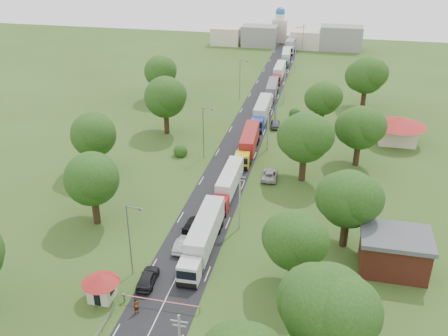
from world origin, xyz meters
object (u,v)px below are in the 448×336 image
(info_sign, at_px, (275,111))
(pedestrian_near, at_px, (136,307))
(car_lane_mid, at_px, (182,244))
(truck_0, at_px, (203,236))
(car_lane_front, at_px, (148,278))
(guard_booth, at_px, (101,284))
(boom_barrier, at_px, (150,300))

(info_sign, xyz_separation_m, pedestrian_near, (-7.62, -61.45, -2.05))
(pedestrian_near, bearing_deg, car_lane_mid, 40.05)
(truck_0, relative_size, car_lane_front, 3.20)
(guard_booth, bearing_deg, pedestrian_near, -16.89)
(car_lane_front, bearing_deg, pedestrian_near, 92.15)
(info_sign, distance_m, car_lane_front, 56.95)
(boom_barrier, height_order, car_lane_front, car_lane_front)
(car_lane_mid, bearing_deg, truck_0, -175.15)
(guard_booth, bearing_deg, car_lane_mid, 61.51)
(boom_barrier, height_order, pedestrian_near, pedestrian_near)
(truck_0, bearing_deg, car_lane_mid, -175.66)
(truck_0, relative_size, pedestrian_near, 8.22)
(guard_booth, relative_size, truck_0, 0.28)
(boom_barrier, bearing_deg, truck_0, 74.44)
(truck_0, height_order, car_lane_front, truck_0)
(pedestrian_near, bearing_deg, guard_booth, 119.46)
(info_sign, bearing_deg, guard_booth, -101.68)
(info_sign, relative_size, truck_0, 0.26)
(boom_barrier, distance_m, pedestrian_near, 1.80)
(guard_booth, bearing_deg, car_lane_front, 41.31)
(info_sign, height_order, car_lane_front, info_sign)
(guard_booth, relative_size, pedestrian_near, 2.31)
(guard_booth, xyz_separation_m, truck_0, (9.08, 11.64, 0.14))
(info_sign, relative_size, car_lane_front, 0.84)
(info_sign, distance_m, car_lane_mid, 49.02)
(boom_barrier, bearing_deg, guard_booth, -179.99)
(info_sign, height_order, car_lane_mid, info_sign)
(car_lane_front, bearing_deg, boom_barrier, 109.73)
(car_lane_front, xyz_separation_m, car_lane_mid, (2.00, 7.73, -0.10))
(guard_booth, relative_size, car_lane_mid, 0.99)
(boom_barrier, bearing_deg, car_lane_mid, 88.21)
(boom_barrier, xyz_separation_m, pedestrian_near, (-1.06, -1.45, 0.06))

